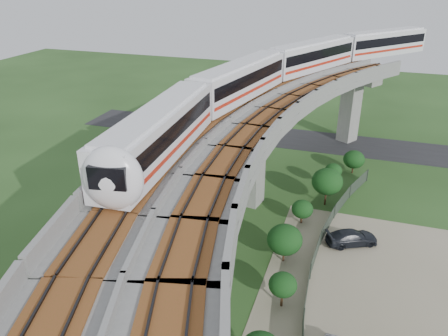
{
  "coord_description": "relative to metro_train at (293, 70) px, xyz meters",
  "views": [
    {
      "loc": [
        10.57,
        -28.16,
        22.57
      ],
      "look_at": [
        0.58,
        2.38,
        7.5
      ],
      "focal_mm": 35.0,
      "sensor_mm": 36.0,
      "label": 1
    }
  ],
  "objects": [
    {
      "name": "fence",
      "position": [
        6.58,
        -18.16,
        -11.56
      ],
      "size": [
        3.87,
        38.73,
        1.5
      ],
      "color": "#2D382D",
      "rests_on": "ground"
    },
    {
      "name": "tree_2",
      "position": [
        5.09,
        -5.83,
        -9.63
      ],
      "size": [
        3.13,
        3.13,
        4.01
      ],
      "color": "#382314",
      "rests_on": "ground"
    },
    {
      "name": "tree_4",
      "position": [
        2.85,
        -16.46,
        -10.18
      ],
      "size": [
        2.92,
        2.92,
        3.38
      ],
      "color": "#382314",
      "rests_on": "ground"
    },
    {
      "name": "viaduct",
      "position": [
        0.66,
        -18.16,
        -3.26
      ],
      "size": [
        19.58,
        73.98,
        11.4
      ],
      "color": "#99968E",
      "rests_on": "ground"
    },
    {
      "name": "dirt_lot",
      "position": [
        10.82,
        -20.16,
        -12.29
      ],
      "size": [
        18.0,
        26.0,
        0.04
      ],
      "primitive_type": "cube",
      "color": "gray",
      "rests_on": "ground"
    },
    {
      "name": "ground",
      "position": [
        -3.18,
        -18.16,
        -12.31
      ],
      "size": [
        160.0,
        160.0,
        0.0
      ],
      "primitive_type": "plane",
      "color": "#26441B",
      "rests_on": "ground"
    },
    {
      "name": "tree_0",
      "position": [
        7.36,
        2.86,
        -10.55
      ],
      "size": [
        2.48,
        2.48,
        2.82
      ],
      "color": "#382314",
      "rests_on": "ground"
    },
    {
      "name": "asphalt_road",
      "position": [
        -3.18,
        11.84,
        -12.29
      ],
      "size": [
        60.0,
        8.0,
        0.03
      ],
      "primitive_type": "cube",
      "color": "#232326",
      "rests_on": "ground"
    },
    {
      "name": "tree_3",
      "position": [
        3.35,
        -10.14,
        -10.75
      ],
      "size": [
        2.04,
        2.04,
        2.43
      ],
      "color": "#382314",
      "rests_on": "ground"
    },
    {
      "name": "metro_train",
      "position": [
        0.0,
        0.0,
        0.0
      ],
      "size": [
        22.11,
        58.35,
        3.64
      ],
      "color": "white",
      "rests_on": "ground"
    },
    {
      "name": "car_dark",
      "position": [
        8.09,
        -12.21,
        -11.61
      ],
      "size": [
        4.91,
        3.76,
        1.32
      ],
      "primitive_type": "imported",
      "rotation": [
        0.0,
        0.0,
        2.05
      ],
      "color": "black",
      "rests_on": "dirt_lot"
    },
    {
      "name": "tree_5",
      "position": [
        3.75,
        -21.78,
        -10.36
      ],
      "size": [
        2.05,
        2.05,
        2.83
      ],
      "color": "#382314",
      "rests_on": "ground"
    },
    {
      "name": "tree_1",
      "position": [
        5.4,
        -2.12,
        -10.06
      ],
      "size": [
        1.85,
        1.85,
        3.05
      ],
      "color": "#382314",
      "rests_on": "ground"
    }
  ]
}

